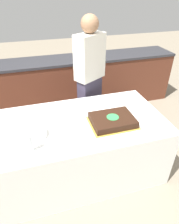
{
  "coord_description": "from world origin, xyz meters",
  "views": [
    {
      "loc": [
        -0.28,
        -1.69,
        2.0
      ],
      "look_at": [
        0.21,
        0.0,
        0.85
      ],
      "focal_mm": 32.0,
      "sensor_mm": 36.0,
      "label": 1
    }
  ],
  "objects_px": {
    "cake": "(112,120)",
    "wine_glass": "(30,142)",
    "person_cutting_cake": "(90,79)",
    "plate_stack": "(35,133)"
  },
  "relations": [
    {
      "from": "cake",
      "to": "wine_glass",
      "type": "bearing_deg",
      "value": -167.27
    },
    {
      "from": "wine_glass",
      "to": "person_cutting_cake",
      "type": "bearing_deg",
      "value": 50.95
    },
    {
      "from": "wine_glass",
      "to": "person_cutting_cake",
      "type": "relative_size",
      "value": 0.1
    },
    {
      "from": "cake",
      "to": "person_cutting_cake",
      "type": "bearing_deg",
      "value": 90.0
    },
    {
      "from": "cake",
      "to": "person_cutting_cake",
      "type": "relative_size",
      "value": 0.28
    },
    {
      "from": "cake",
      "to": "wine_glass",
      "type": "relative_size",
      "value": 2.75
    },
    {
      "from": "plate_stack",
      "to": "person_cutting_cake",
      "type": "height_order",
      "value": "person_cutting_cake"
    },
    {
      "from": "plate_stack",
      "to": "cake",
      "type": "bearing_deg",
      "value": -1.58
    },
    {
      "from": "person_cutting_cake",
      "to": "plate_stack",
      "type": "bearing_deg",
      "value": 15.17
    },
    {
      "from": "plate_stack",
      "to": "person_cutting_cake",
      "type": "xyz_separation_m",
      "value": [
        0.79,
        0.82,
        0.11
      ]
    }
  ]
}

